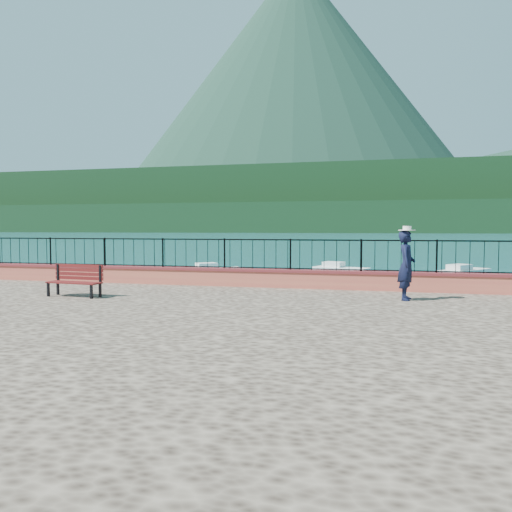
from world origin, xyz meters
The scene contains 15 objects.
ground centered at (0.00, 0.00, 0.00)m, with size 2000.00×2000.00×0.00m, color #19596B.
promenade centered at (0.00, -6.00, 0.60)m, with size 30.00×20.00×1.20m, color #332821.
parapet centered at (0.00, 3.70, 1.49)m, with size 28.00×0.46×0.58m, color #C66547.
railing centered at (0.00, 3.70, 2.25)m, with size 27.00×0.05×0.95m, color black.
dock centered at (-2.00, 12.00, 0.15)m, with size 2.00×16.00×0.30m, color #2D231C.
far_forest centered at (0.00, 300.00, 9.00)m, with size 900.00×60.00×18.00m, color black.
foothills centered at (0.00, 360.00, 22.00)m, with size 900.00×120.00×44.00m, color black.
volcano centered at (-120.00, 700.00, 190.00)m, with size 560.00×560.00×380.00m, color #142D23.
park_bench centered at (-5.74, 0.21, 1.47)m, with size 1.62×0.65×0.88m.
person centered at (3.16, 1.79, 2.12)m, with size 0.67×0.44×1.84m, color black.
hat centered at (3.16, 1.79, 3.10)m, with size 0.44×0.44×0.12m, color white.
boat_1 centered at (0.69, 14.18, 0.40)m, with size 3.39×1.30×0.80m, color silver.
boat_3 centered at (-8.33, 19.62, 0.40)m, with size 3.71×1.30×0.80m, color white.
boat_4 centered at (-0.16, 22.27, 0.40)m, with size 3.75×1.30×0.80m, color white.
boat_5 centered at (7.71, 22.46, 0.40)m, with size 4.28×1.30×0.80m, color silver.
Camera 1 is at (2.53, -11.91, 3.12)m, focal length 35.00 mm.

